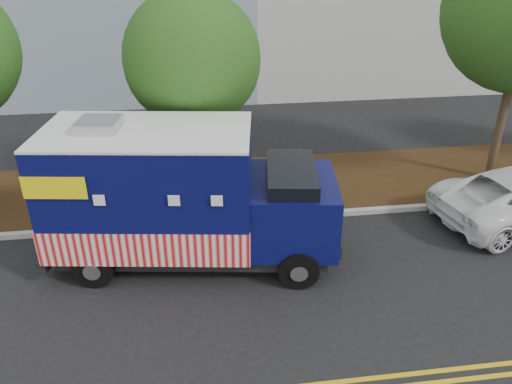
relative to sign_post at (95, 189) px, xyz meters
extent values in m
plane|color=black|center=(3.79, -1.60, -1.20)|extent=(120.00, 120.00, 0.00)
cube|color=#9E9E99|center=(3.79, -0.20, -1.12)|extent=(120.00, 0.18, 0.15)
cube|color=black|center=(3.79, 1.90, -1.12)|extent=(120.00, 4.00, 0.15)
cylinder|color=#38281C|center=(2.77, 1.38, 0.46)|extent=(0.26, 0.26, 3.32)
sphere|color=#234C15|center=(2.77, 1.38, 3.04)|extent=(3.69, 3.69, 3.69)
cylinder|color=#38281C|center=(12.11, 1.26, 0.89)|extent=(0.26, 0.26, 4.18)
cube|color=#473828|center=(0.00, 0.00, 0.00)|extent=(0.06, 0.06, 2.40)
cube|color=black|center=(2.60, -1.73, -0.73)|extent=(6.46, 2.99, 0.31)
cube|color=#090C44|center=(1.61, -1.59, 0.80)|extent=(4.99, 3.20, 2.67)
cube|color=red|center=(1.61, -1.59, -0.14)|extent=(5.04, 3.28, 0.83)
cube|color=white|center=(1.61, -1.59, 2.16)|extent=(4.99, 3.20, 0.07)
cube|color=#B7B7BA|center=(0.62, -1.44, 2.30)|extent=(1.01, 1.01, 0.24)
cube|color=#090C44|center=(4.91, -2.07, 0.19)|extent=(2.32, 2.65, 1.56)
cube|color=black|center=(4.85, -2.06, 0.93)|extent=(1.41, 2.31, 0.72)
cube|color=black|center=(5.92, -2.22, -0.33)|extent=(0.41, 2.21, 0.33)
cube|color=black|center=(-0.76, -1.24, -0.70)|extent=(0.56, 2.50, 0.31)
cube|color=#B7B7BA|center=(-0.73, -1.25, 0.86)|extent=(0.33, 1.99, 2.11)
cube|color=#B7B7BA|center=(2.13, -0.33, 0.86)|extent=(1.99, 0.33, 1.22)
cube|color=yellow|center=(-0.23, -2.66, 1.41)|extent=(1.32, 0.21, 0.50)
cube|color=yellow|center=(0.15, -0.04, 1.41)|extent=(1.32, 0.21, 0.50)
cylinder|color=black|center=(4.85, -3.21, -0.73)|extent=(0.97, 0.44, 0.93)
cylinder|color=black|center=(5.18, -0.96, -0.73)|extent=(0.97, 0.44, 0.93)
cylinder|color=black|center=(0.23, -2.53, -0.73)|extent=(0.97, 0.44, 0.93)
cylinder|color=black|center=(0.56, -0.29, -0.73)|extent=(0.97, 0.44, 0.93)
camera|label=1|loc=(2.66, -12.21, 6.08)|focal=35.00mm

